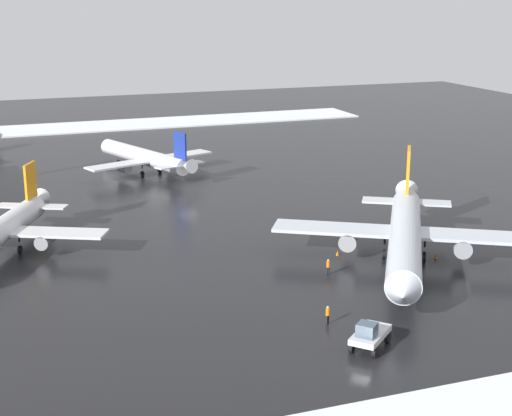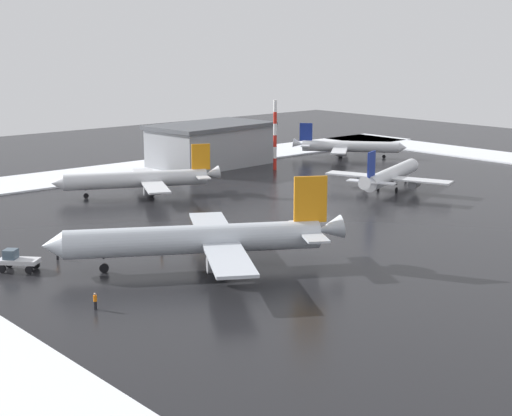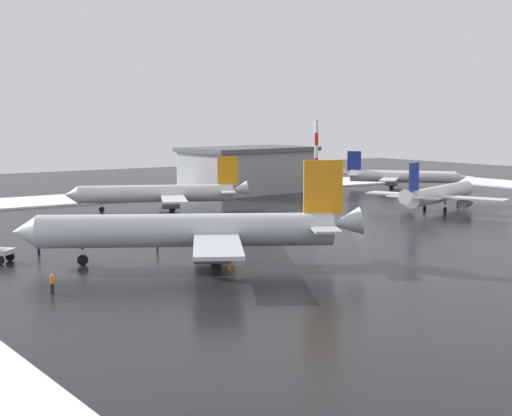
{
  "view_description": "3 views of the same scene",
  "coord_description": "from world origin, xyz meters",
  "px_view_note": "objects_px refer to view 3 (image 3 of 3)",
  "views": [
    {
      "loc": [
        104.55,
        -27.97,
        28.45
      ],
      "look_at": [
        14.92,
        4.79,
        2.14
      ],
      "focal_mm": 55.0,
      "sensor_mm": 36.0,
      "label": 1
    },
    {
      "loc": [
        88.14,
        84.61,
        26.31
      ],
      "look_at": [
        16.61,
        2.53,
        2.52
      ],
      "focal_mm": 55.0,
      "sensor_mm": 36.0,
      "label": 2
    },
    {
      "loc": [
        74.89,
        81.42,
        14.88
      ],
      "look_at": [
        20.43,
        3.86,
        3.67
      ],
      "focal_mm": 55.0,
      "sensor_mm": 36.0,
      "label": 3
    }
  ],
  "objects_px": {
    "airplane_far_rear": "(195,230)",
    "traffic_cone_mid_line": "(229,267)",
    "airplane_parked_portside": "(399,176)",
    "ground_crew_near_tug": "(52,282)",
    "ground_crew_by_nose_gear": "(157,243)",
    "antenna_mast": "(316,158)",
    "ground_crew_mid_apron": "(39,246)",
    "cargo_hangar": "(248,170)",
    "airplane_distant_tail": "(439,194)",
    "airplane_foreground_jet": "(161,193)",
    "traffic_cone_near_nose": "(216,249)"
  },
  "relations": [
    {
      "from": "airplane_parked_portside",
      "to": "traffic_cone_mid_line",
      "type": "relative_size",
      "value": 38.07
    },
    {
      "from": "ground_crew_by_nose_gear",
      "to": "antenna_mast",
      "type": "xyz_separation_m",
      "value": [
        -52.65,
        -36.6,
        6.07
      ]
    },
    {
      "from": "airplane_far_rear",
      "to": "traffic_cone_near_nose",
      "type": "height_order",
      "value": "airplane_far_rear"
    },
    {
      "from": "airplane_far_rear",
      "to": "ground_crew_mid_apron",
      "type": "distance_m",
      "value": 18.17
    },
    {
      "from": "airplane_far_rear",
      "to": "ground_crew_mid_apron",
      "type": "xyz_separation_m",
      "value": [
        11.06,
        -14.2,
        -2.48
      ]
    },
    {
      "from": "ground_crew_near_tug",
      "to": "cargo_hangar",
      "type": "xyz_separation_m",
      "value": [
        -63.0,
        -62.56,
        3.47
      ]
    },
    {
      "from": "airplane_foreground_jet",
      "to": "traffic_cone_near_nose",
      "type": "distance_m",
      "value": 37.84
    },
    {
      "from": "airplane_distant_tail",
      "to": "airplane_parked_portside",
      "type": "bearing_deg",
      "value": 33.58
    },
    {
      "from": "airplane_distant_tail",
      "to": "antenna_mast",
      "type": "relative_size",
      "value": 1.85
    },
    {
      "from": "airplane_foreground_jet",
      "to": "traffic_cone_mid_line",
      "type": "xyz_separation_m",
      "value": [
        16.92,
        45.49,
        -2.52
      ]
    },
    {
      "from": "airplane_distant_tail",
      "to": "antenna_mast",
      "type": "distance_m",
      "value": 29.41
    },
    {
      "from": "ground_crew_mid_apron",
      "to": "traffic_cone_near_nose",
      "type": "height_order",
      "value": "ground_crew_mid_apron"
    },
    {
      "from": "airplane_distant_tail",
      "to": "cargo_hangar",
      "type": "xyz_separation_m",
      "value": [
        7.68,
        -41.66,
        1.79
      ]
    },
    {
      "from": "airplane_far_rear",
      "to": "airplane_foreground_jet",
      "type": "bearing_deg",
      "value": -82.7
    },
    {
      "from": "airplane_distant_tail",
      "to": "cargo_hangar",
      "type": "relative_size",
      "value": 0.99
    },
    {
      "from": "ground_crew_by_nose_gear",
      "to": "antenna_mast",
      "type": "relative_size",
      "value": 0.12
    },
    {
      "from": "airplane_foreground_jet",
      "to": "airplane_parked_portside",
      "type": "distance_m",
      "value": 58.78
    },
    {
      "from": "ground_crew_mid_apron",
      "to": "cargo_hangar",
      "type": "xyz_separation_m",
      "value": [
        -57.45,
        -43.79,
        3.47
      ]
    },
    {
      "from": "ground_crew_mid_apron",
      "to": "cargo_hangar",
      "type": "relative_size",
      "value": 0.07
    },
    {
      "from": "airplane_distant_tail",
      "to": "airplane_parked_portside",
      "type": "height_order",
      "value": "airplane_distant_tail"
    },
    {
      "from": "ground_crew_mid_apron",
      "to": "traffic_cone_near_nose",
      "type": "relative_size",
      "value": 3.11
    },
    {
      "from": "ground_crew_mid_apron",
      "to": "traffic_cone_mid_line",
      "type": "bearing_deg",
      "value": -82.33
    },
    {
      "from": "antenna_mast",
      "to": "cargo_hangar",
      "type": "relative_size",
      "value": 0.54
    },
    {
      "from": "traffic_cone_near_nose",
      "to": "traffic_cone_mid_line",
      "type": "bearing_deg",
      "value": 64.51
    },
    {
      "from": "cargo_hangar",
      "to": "traffic_cone_near_nose",
      "type": "bearing_deg",
      "value": 47.09
    },
    {
      "from": "airplane_distant_tail",
      "to": "ground_crew_mid_apron",
      "type": "distance_m",
      "value": 65.18
    },
    {
      "from": "ground_crew_near_tug",
      "to": "cargo_hangar",
      "type": "relative_size",
      "value": 0.07
    },
    {
      "from": "ground_crew_near_tug",
      "to": "airplane_foreground_jet",
      "type": "bearing_deg",
      "value": -49.38
    },
    {
      "from": "ground_crew_near_tug",
      "to": "traffic_cone_near_nose",
      "type": "xyz_separation_m",
      "value": [
        -22.32,
        -9.67,
        -0.7
      ]
    },
    {
      "from": "ground_crew_mid_apron",
      "to": "antenna_mast",
      "type": "distance_m",
      "value": 71.53
    },
    {
      "from": "airplane_parked_portside",
      "to": "ground_crew_near_tug",
      "type": "relative_size",
      "value": 12.24
    },
    {
      "from": "ground_crew_near_tug",
      "to": "traffic_cone_mid_line",
      "type": "height_order",
      "value": "ground_crew_near_tug"
    },
    {
      "from": "ground_crew_by_nose_gear",
      "to": "antenna_mast",
      "type": "height_order",
      "value": "antenna_mast"
    },
    {
      "from": "airplane_parked_portside",
      "to": "ground_crew_mid_apron",
      "type": "height_order",
      "value": "airplane_parked_portside"
    },
    {
      "from": "airplane_parked_portside",
      "to": "ground_crew_by_nose_gear",
      "type": "xyz_separation_m",
      "value": [
        76.05,
        38.19,
        -1.52
      ]
    },
    {
      "from": "traffic_cone_mid_line",
      "to": "traffic_cone_near_nose",
      "type": "bearing_deg",
      "value": -115.49
    },
    {
      "from": "ground_crew_near_tug",
      "to": "antenna_mast",
      "type": "height_order",
      "value": "antenna_mast"
    },
    {
      "from": "ground_crew_mid_apron",
      "to": "traffic_cone_near_nose",
      "type": "xyz_separation_m",
      "value": [
        -16.77,
        9.1,
        -0.7
      ]
    },
    {
      "from": "airplane_far_rear",
      "to": "ground_crew_by_nose_gear",
      "type": "relative_size",
      "value": 18.46
    },
    {
      "from": "airplane_foreground_jet",
      "to": "traffic_cone_near_nose",
      "type": "relative_size",
      "value": 48.42
    },
    {
      "from": "ground_crew_by_nose_gear",
      "to": "ground_crew_mid_apron",
      "type": "distance_m",
      "value": 12.66
    },
    {
      "from": "airplane_foreground_jet",
      "to": "airplane_far_rear",
      "type": "bearing_deg",
      "value": 92.2
    },
    {
      "from": "airplane_parked_portside",
      "to": "cargo_hangar",
      "type": "distance_m",
      "value": 32.05
    },
    {
      "from": "ground_crew_mid_apron",
      "to": "ground_crew_near_tug",
      "type": "distance_m",
      "value": 19.57
    },
    {
      "from": "ground_crew_mid_apron",
      "to": "airplane_far_rear",
      "type": "bearing_deg",
      "value": -77.1
    },
    {
      "from": "traffic_cone_mid_line",
      "to": "airplane_distant_tail",
      "type": "bearing_deg",
      "value": -158.39
    },
    {
      "from": "airplane_far_rear",
      "to": "traffic_cone_mid_line",
      "type": "bearing_deg",
      "value": 133.68
    },
    {
      "from": "airplane_foreground_jet",
      "to": "antenna_mast",
      "type": "distance_m",
      "value": 35.61
    },
    {
      "from": "airplane_parked_portside",
      "to": "cargo_hangar",
      "type": "xyz_separation_m",
      "value": [
        30.04,
        -11.02,
        1.95
      ]
    },
    {
      "from": "antenna_mast",
      "to": "cargo_hangar",
      "type": "xyz_separation_m",
      "value": [
        6.64,
        -12.6,
        -2.6
      ]
    }
  ]
}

